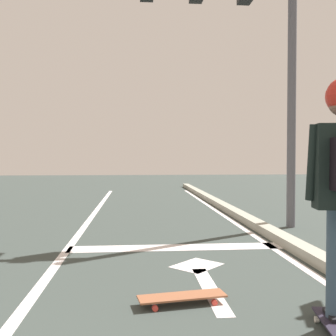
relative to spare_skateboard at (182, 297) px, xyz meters
The scene contains 8 objects.
lane_line_center 2.36m from the spare_skateboard, 125.87° to the left, with size 0.12×20.00×0.01m, color silver.
lane_line_curbside 2.48m from the spare_skateboard, 50.55° to the left, with size 0.12×20.00×0.01m, color silver.
stop_bar 2.18m from the spare_skateboard, 85.52° to the left, with size 3.11×0.40×0.01m, color silver.
lane_arrow_stem 0.50m from the spare_skateboard, 48.68° to the left, with size 0.16×1.40×0.01m, color silver.
lane_arrow_head 1.27m from the spare_skateboard, 75.05° to the left, with size 0.56×0.44×0.01m, color silver.
curb_strip 2.64m from the spare_skateboard, 46.36° to the left, with size 0.24×24.00×0.14m, color #A1A191.
spare_skateboard is the anchor object (origin of this frame).
traffic_signal_mast 5.42m from the spare_skateboard, 68.18° to the left, with size 3.70×0.34×5.33m.
Camera 1 is at (1.17, 0.67, 1.31)m, focal length 41.60 mm.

